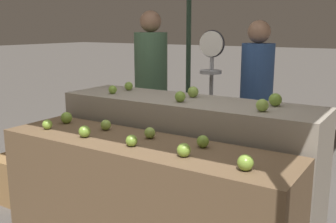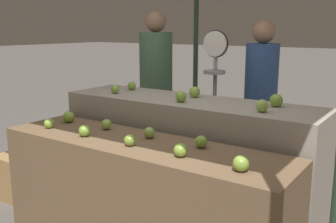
{
  "view_description": "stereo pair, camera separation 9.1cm",
  "coord_description": "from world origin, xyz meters",
  "px_view_note": "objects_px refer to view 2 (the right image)",
  "views": [
    {
      "loc": [
        1.45,
        -1.94,
        1.54
      ],
      "look_at": [
        0.02,
        0.3,
        0.98
      ],
      "focal_mm": 42.0,
      "sensor_mm": 36.0,
      "label": 1
    },
    {
      "loc": [
        1.53,
        -1.89,
        1.54
      ],
      "look_at": [
        0.02,
        0.3,
        0.98
      ],
      "focal_mm": 42.0,
      "sensor_mm": 36.0,
      "label": 2
    }
  ],
  "objects_px": {
    "person_vendor_at_scale": "(261,93)",
    "wooden_crate_side": "(24,175)",
    "produce_scale": "(215,78)",
    "person_customer_left": "(156,79)"
  },
  "relations": [
    {
      "from": "produce_scale",
      "to": "person_customer_left",
      "type": "distance_m",
      "value": 0.87
    },
    {
      "from": "produce_scale",
      "to": "person_vendor_at_scale",
      "type": "bearing_deg",
      "value": 44.9
    },
    {
      "from": "produce_scale",
      "to": "person_customer_left",
      "type": "xyz_separation_m",
      "value": [
        -0.84,
        0.23,
        -0.09
      ]
    },
    {
      "from": "person_vendor_at_scale",
      "to": "wooden_crate_side",
      "type": "xyz_separation_m",
      "value": [
        -1.69,
        -1.45,
        -0.74
      ]
    },
    {
      "from": "person_vendor_at_scale",
      "to": "wooden_crate_side",
      "type": "bearing_deg",
      "value": 48.2
    },
    {
      "from": "produce_scale",
      "to": "person_customer_left",
      "type": "bearing_deg",
      "value": 164.68
    },
    {
      "from": "produce_scale",
      "to": "wooden_crate_side",
      "type": "height_order",
      "value": "produce_scale"
    },
    {
      "from": "person_vendor_at_scale",
      "to": "wooden_crate_side",
      "type": "height_order",
      "value": "person_vendor_at_scale"
    },
    {
      "from": "person_vendor_at_scale",
      "to": "wooden_crate_side",
      "type": "relative_size",
      "value": 3.97
    },
    {
      "from": "produce_scale",
      "to": "person_customer_left",
      "type": "relative_size",
      "value": 0.88
    }
  ]
}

